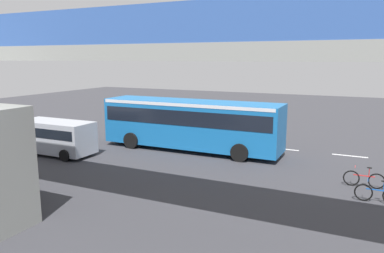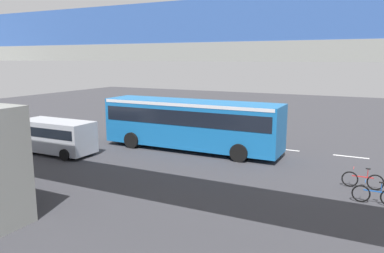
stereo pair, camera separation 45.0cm
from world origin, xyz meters
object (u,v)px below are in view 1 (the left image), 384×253
object	(u,v)px
city_bus	(191,121)
bicycle_red	(364,179)
bicycle_blue	(378,194)
parked_van	(56,135)

from	to	relation	value
city_bus	bicycle_red	xyz separation A→B (m)	(-10.13, 2.94, -1.51)
city_bus	bicycle_blue	xyz separation A→B (m)	(-10.67, 4.74, -1.51)
city_bus	bicycle_blue	world-z (taller)	city_bus
parked_van	bicycle_blue	size ratio (longest dim) A/B	2.71
bicycle_red	bicycle_blue	world-z (taller)	same
bicycle_blue	bicycle_red	bearing A→B (deg)	-73.25
city_bus	bicycle_red	size ratio (longest dim) A/B	6.52
city_bus	parked_van	distance (m)	8.27
parked_van	bicycle_red	bearing A→B (deg)	-174.69
city_bus	bicycle_red	bearing A→B (deg)	163.80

